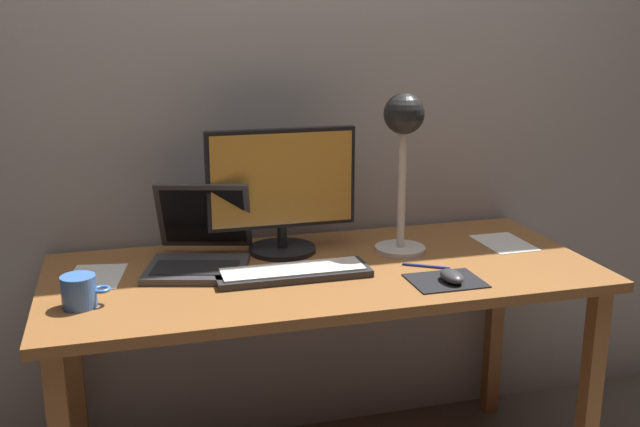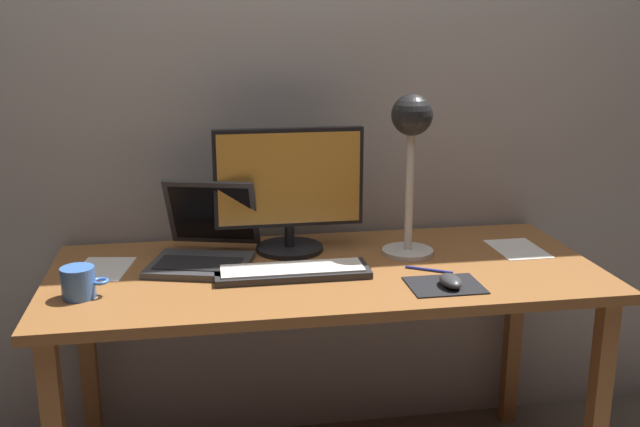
{
  "view_description": "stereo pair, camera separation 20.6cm",
  "coord_description": "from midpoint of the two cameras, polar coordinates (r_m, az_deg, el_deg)",
  "views": [
    {
      "loc": [
        -0.56,
        -1.97,
        1.46
      ],
      "look_at": [
        -0.02,
        -0.05,
        0.92
      ],
      "focal_mm": 41.28,
      "sensor_mm": 36.0,
      "label": 1
    },
    {
      "loc": [
        -0.36,
        -2.01,
        1.46
      ],
      "look_at": [
        -0.02,
        -0.05,
        0.92
      ],
      "focal_mm": 41.28,
      "sensor_mm": 36.0,
      "label": 2
    }
  ],
  "objects": [
    {
      "name": "desk_lamp",
      "position": [
        2.23,
        9.73,
        5.44
      ],
      "size": [
        0.16,
        0.16,
        0.49
      ],
      "color": "beige",
      "rests_on": "desk"
    },
    {
      "name": "back_wall",
      "position": [
        2.44,
        1.26,
        11.41
      ],
      "size": [
        4.8,
        0.06,
        2.6
      ],
      "primitive_type": "cube",
      "color": "#A8A099",
      "rests_on": "ground"
    },
    {
      "name": "desk",
      "position": [
        2.19,
        3.13,
        -6.24
      ],
      "size": [
        1.6,
        0.7,
        0.74
      ],
      "color": "#935B2D",
      "rests_on": "ground"
    },
    {
      "name": "monitor",
      "position": [
        2.26,
        0.17,
        2.03
      ],
      "size": [
        0.46,
        0.21,
        0.39
      ],
      "color": "black",
      "rests_on": "desk"
    },
    {
      "name": "paper_sheet_near_mouse",
      "position": [
        2.44,
        17.43,
        -2.67
      ],
      "size": [
        0.15,
        0.21,
        0.0
      ],
      "primitive_type": "cube",
      "rotation": [
        0.0,
        0.0,
        0.01
      ],
      "color": "white",
      "rests_on": "desk"
    },
    {
      "name": "mousepad",
      "position": [
        2.07,
        12.49,
        -5.51
      ],
      "size": [
        0.2,
        0.16,
        0.0
      ],
      "primitive_type": "cube",
      "color": "black",
      "rests_on": "desk"
    },
    {
      "name": "coffee_mug",
      "position": [
        2.0,
        -15.41,
        -5.23
      ],
      "size": [
        0.12,
        0.09,
        0.08
      ],
      "color": "#3F72CC",
      "rests_on": "desk"
    },
    {
      "name": "mouse",
      "position": [
        2.05,
        12.96,
        -5.17
      ],
      "size": [
        0.06,
        0.1,
        0.03
      ],
      "primitive_type": "ellipsoid",
      "color": "#38383A",
      "rests_on": "mousepad"
    },
    {
      "name": "laptop",
      "position": [
        2.22,
        -6.24,
        -2.07
      ],
      "size": [
        0.36,
        0.39,
        0.24
      ],
      "color": "#38383A",
      "rests_on": "desk"
    },
    {
      "name": "paper_sheet_by_keyboard",
      "position": [
        2.21,
        -13.97,
        -4.23
      ],
      "size": [
        0.18,
        0.23,
        0.0
      ],
      "primitive_type": "cube",
      "rotation": [
        0.0,
        0.0,
        -0.17
      ],
      "color": "white",
      "rests_on": "desk"
    },
    {
      "name": "pen",
      "position": [
        2.17,
        11.16,
        -4.35
      ],
      "size": [
        0.12,
        0.08,
        0.01
      ],
      "primitive_type": "cylinder",
      "rotation": [
        0.0,
        1.57,
        -0.56
      ],
      "color": "#2633A5",
      "rests_on": "desk"
    },
    {
      "name": "keyboard_main",
      "position": [
        2.09,
        0.65,
        -4.57
      ],
      "size": [
        0.44,
        0.14,
        0.03
      ],
      "color": "#28282B",
      "rests_on": "desk"
    }
  ]
}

